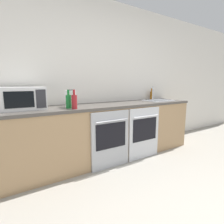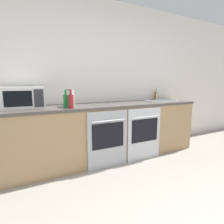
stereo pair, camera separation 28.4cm
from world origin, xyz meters
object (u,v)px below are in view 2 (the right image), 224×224
bottle_green (66,101)px  bottle_amber (156,95)px  bottle_red (71,101)px  oven_right (144,134)px  sink (162,100)px  kettle (69,98)px  oven_left (108,139)px  microwave (23,98)px

bottle_green → bottle_amber: 1.90m
bottle_red → bottle_green: bearing=115.6°
oven_right → sink: bearing=26.3°
oven_right → kettle: kettle is taller
oven_left → oven_right: size_ratio=1.00×
microwave → bottle_green: size_ratio=2.12×
sink → bottle_red: bearing=-173.5°
kettle → sink: (1.71, -0.02, -0.10)m
bottle_green → bottle_amber: size_ratio=1.09×
oven_left → sink: size_ratio=1.64×
bottle_green → kettle: bottle_green is taller
oven_right → microwave: 1.84m
bottle_red → bottle_amber: bearing=14.2°
oven_right → bottle_green: 1.31m
kettle → oven_right: bearing=-16.2°
bottle_green → oven_left: bearing=-20.3°
sink → bottle_green: bearing=-176.6°
oven_left → bottle_green: (-0.53, 0.20, 0.56)m
oven_left → sink: (1.25, 0.30, 0.48)m
bottle_amber → kettle: kettle is taller
microwave → bottle_green: bearing=-22.6°
bottle_red → sink: sink is taller
bottle_green → kettle: (0.07, 0.12, 0.02)m
bottle_amber → microwave: bearing=-176.4°
oven_left → oven_right: same height
oven_left → microwave: 1.28m
oven_right → bottle_amber: size_ratio=3.69×
oven_left → bottle_amber: 1.55m
oven_right → bottle_red: bearing=174.8°
bottle_red → bottle_amber: 1.88m
oven_right → bottle_green: bottle_green is taller
oven_right → kettle: (-1.10, 0.32, 0.58)m
oven_left → kettle: 0.81m
oven_left → bottle_green: bearing=159.7°
kettle → sink: size_ratio=0.48×
kettle → sink: bearing=-0.6°
oven_right → sink: 0.83m
bottle_red → oven_right: bearing=-5.2°
bottle_red → bottle_amber: bottle_red is taller
oven_left → bottle_red: bottle_red is taller
bottle_green → bottle_red: bearing=-64.4°
microwave → bottle_amber: 2.39m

